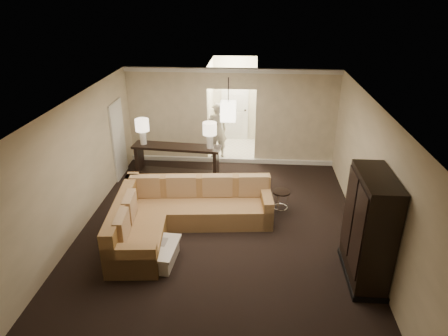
# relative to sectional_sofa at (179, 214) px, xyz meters

# --- Properties ---
(ground) EXTENTS (8.00, 8.00, 0.00)m
(ground) POSITION_rel_sectional_sofa_xyz_m (0.87, -0.21, -0.39)
(ground) COLOR black
(ground) RESTS_ON ground
(wall_back) EXTENTS (6.00, 0.04, 2.80)m
(wall_back) POSITION_rel_sectional_sofa_xyz_m (0.87, 3.79, 1.01)
(wall_back) COLOR beige
(wall_back) RESTS_ON ground
(wall_left) EXTENTS (0.04, 8.00, 2.80)m
(wall_left) POSITION_rel_sectional_sofa_xyz_m (-2.13, -0.21, 1.01)
(wall_left) COLOR beige
(wall_left) RESTS_ON ground
(wall_right) EXTENTS (0.04, 8.00, 2.80)m
(wall_right) POSITION_rel_sectional_sofa_xyz_m (3.87, -0.21, 1.01)
(wall_right) COLOR beige
(wall_right) RESTS_ON ground
(ceiling) EXTENTS (6.00, 8.00, 0.02)m
(ceiling) POSITION_rel_sectional_sofa_xyz_m (0.87, -0.21, 2.41)
(ceiling) COLOR white
(ceiling) RESTS_ON wall_back
(crown_molding) EXTENTS (6.00, 0.10, 0.12)m
(crown_molding) POSITION_rel_sectional_sofa_xyz_m (0.87, 3.74, 2.34)
(crown_molding) COLOR silver
(crown_molding) RESTS_ON wall_back
(baseboard) EXTENTS (6.00, 0.10, 0.12)m
(baseboard) POSITION_rel_sectional_sofa_xyz_m (0.87, 3.74, -0.33)
(baseboard) COLOR silver
(baseboard) RESTS_ON ground
(side_door) EXTENTS (0.05, 0.90, 2.10)m
(side_door) POSITION_rel_sectional_sofa_xyz_m (-2.10, 2.59, 0.66)
(side_door) COLOR white
(side_door) RESTS_ON ground
(foyer) EXTENTS (1.44, 2.02, 2.80)m
(foyer) POSITION_rel_sectional_sofa_xyz_m (0.87, 5.13, 0.91)
(foyer) COLOR white
(foyer) RESTS_ON ground
(sectional_sofa) EXTENTS (3.34, 2.79, 0.97)m
(sectional_sofa) POSITION_rel_sectional_sofa_xyz_m (0.00, 0.00, 0.00)
(sectional_sofa) COLOR brown
(sectional_sofa) RESTS_ON ground
(coffee_table) EXTENTS (0.97, 0.97, 0.38)m
(coffee_table) POSITION_rel_sectional_sofa_xyz_m (-0.31, -1.13, -0.20)
(coffee_table) COLOR beige
(coffee_table) RESTS_ON ground
(console_table) EXTENTS (2.41, 0.74, 0.92)m
(console_table) POSITION_rel_sectional_sofa_xyz_m (-0.53, 2.61, 0.16)
(console_table) COLOR black
(console_table) RESTS_ON ground
(armoire) EXTENTS (0.60, 1.41, 2.02)m
(armoire) POSITION_rel_sectional_sofa_xyz_m (3.56, -1.24, 0.58)
(armoire) COLOR black
(armoire) RESTS_ON ground
(drink_table) EXTENTS (0.42, 0.42, 0.52)m
(drink_table) POSITION_rel_sectional_sofa_xyz_m (2.21, 0.98, -0.02)
(drink_table) COLOR black
(drink_table) RESTS_ON ground
(table_lamp_left) EXTENTS (0.37, 0.37, 0.70)m
(table_lamp_left) POSITION_rel_sectional_sofa_xyz_m (-1.44, 2.69, 1.00)
(table_lamp_left) COLOR silver
(table_lamp_left) RESTS_ON console_table
(table_lamp_right) EXTENTS (0.37, 0.37, 0.70)m
(table_lamp_right) POSITION_rel_sectional_sofa_xyz_m (0.39, 2.53, 1.00)
(table_lamp_right) COLOR silver
(table_lamp_right) RESTS_ON console_table
(pendant_light) EXTENTS (0.38, 0.38, 1.09)m
(pendant_light) POSITION_rel_sectional_sofa_xyz_m (0.87, 2.49, 1.56)
(pendant_light) COLOR black
(pendant_light) RESTS_ON ceiling
(person) EXTENTS (0.80, 0.66, 1.91)m
(person) POSITION_rel_sectional_sofa_xyz_m (0.42, 4.09, 0.57)
(person) COLOR beige
(person) RESTS_ON ground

